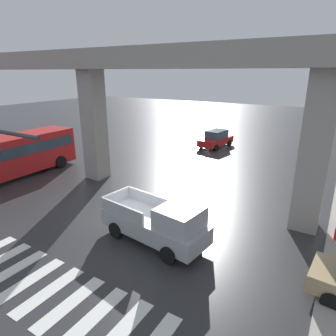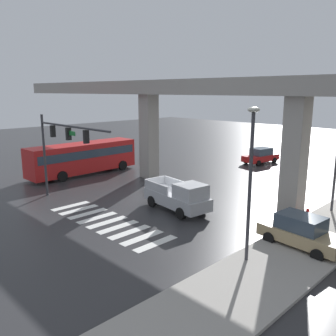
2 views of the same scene
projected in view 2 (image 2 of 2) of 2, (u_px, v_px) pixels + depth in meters
ground_plane at (172, 203)px, 25.76m from camera, size 120.00×120.00×0.00m
crosswalk_stripes at (107, 222)px, 21.92m from camera, size 9.35×2.80×0.01m
elevated_overpass at (210, 95)px, 26.94m from camera, size 55.31×2.41×8.79m
sidewalk_east at (324, 233)px, 20.05m from camera, size 4.00×36.00×0.15m
pickup_truck at (179, 197)px, 23.78m from camera, size 5.30×2.56×2.08m
city_bus at (83, 156)px, 34.27m from camera, size 2.91×10.84×2.99m
sedan_red at (261, 156)px, 39.44m from camera, size 2.43×4.51×1.72m
sedan_tan at (301, 232)px, 18.25m from camera, size 4.43×2.22×1.72m
traffic_signal_mast at (61, 140)px, 24.81m from camera, size 8.69×0.32×6.20m
street_lamp_near_corner at (251, 168)px, 15.83m from camera, size 0.44×0.70×7.24m
fire_hydrant at (307, 215)px, 21.97m from camera, size 0.24×0.24×0.85m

